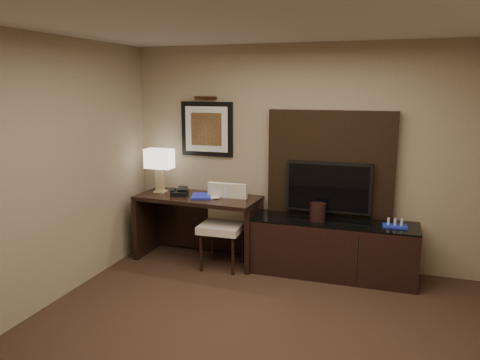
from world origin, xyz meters
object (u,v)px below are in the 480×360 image
at_px(desk, 198,228).
at_px(minibar_tray, 395,223).
at_px(credenza, 331,248).
at_px(water_bottle, 225,191).
at_px(desk_phone, 179,191).
at_px(tv, 328,187).
at_px(table_lamp, 160,169).
at_px(desk_chair, 222,226).
at_px(ice_bucket, 318,212).

distance_m(desk, minibar_tray, 2.40).
xyz_separation_m(credenza, water_bottle, (-1.34, 0.03, 0.59)).
bearing_deg(desk_phone, credenza, -13.69).
bearing_deg(water_bottle, credenza, -1.32).
relative_size(desk, tv, 1.55).
xyz_separation_m(tv, table_lamp, (-2.16, -0.14, 0.12)).
height_order(tv, water_bottle, tv).
bearing_deg(desk_phone, desk, -8.53).
bearing_deg(desk_phone, minibar_tray, -14.39).
height_order(desk_chair, ice_bucket, desk_chair).
relative_size(credenza, minibar_tray, 7.32).
relative_size(desk_chair, desk_phone, 4.99).
bearing_deg(minibar_tray, desk_phone, -179.96).
xyz_separation_m(credenza, ice_bucket, (-0.17, -0.04, 0.43)).
bearing_deg(desk_chair, water_bottle, 98.27).
bearing_deg(credenza, desk_phone, -179.31).
height_order(tv, desk_chair, tv).
distance_m(desk, desk_phone, 0.53).
xyz_separation_m(desk, water_bottle, (0.35, 0.03, 0.50)).
relative_size(water_bottle, ice_bucket, 0.81).
distance_m(tv, desk_phone, 1.86).
bearing_deg(ice_bucket, desk_chair, -173.28).
xyz_separation_m(ice_bucket, minibar_tray, (0.85, 0.02, -0.06)).
distance_m(desk_phone, ice_bucket, 1.77).
height_order(water_bottle, minibar_tray, water_bottle).
xyz_separation_m(desk, desk_phone, (-0.24, -0.03, 0.47)).
relative_size(table_lamp, desk_phone, 2.92).
distance_m(credenza, table_lamp, 2.39).
bearing_deg(minibar_tray, tv, 164.58).
height_order(table_lamp, desk_phone, table_lamp).
relative_size(desk_chair, table_lamp, 1.71).
distance_m(desk, water_bottle, 0.61).
xyz_separation_m(credenza, tv, (-0.09, 0.19, 0.69)).
bearing_deg(credenza, table_lamp, 178.58).
bearing_deg(desk, water_bottle, 8.40).
height_order(tv, desk_phone, tv).
bearing_deg(minibar_tray, desk, 179.45).
bearing_deg(ice_bucket, desk, 178.53).
height_order(table_lamp, ice_bucket, table_lamp).
bearing_deg(tv, desk, -173.25).
bearing_deg(desk_chair, table_lamp, 165.09).
bearing_deg(ice_bucket, desk_phone, 179.55).
relative_size(tv, table_lamp, 1.63).
distance_m(tv, desk_chair, 1.36).
distance_m(desk, ice_bucket, 1.56).
relative_size(desk_phone, ice_bucket, 1.02).
xyz_separation_m(desk_chair, minibar_tray, (1.99, 0.15, 0.19)).
height_order(desk, table_lamp, table_lamp).
relative_size(tv, desk_phone, 4.77).
bearing_deg(water_bottle, desk, -175.03).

